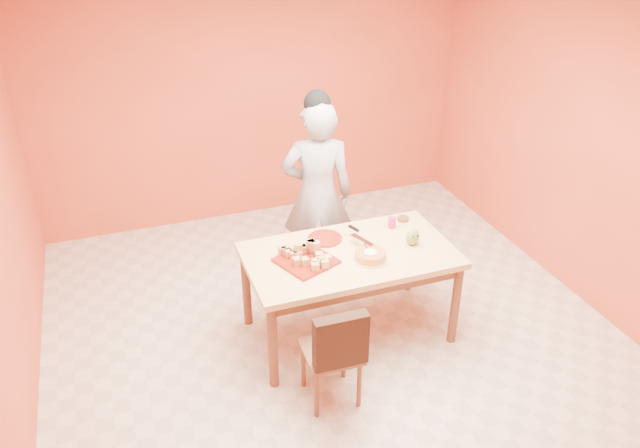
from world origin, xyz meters
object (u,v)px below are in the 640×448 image
object	(u,v)px
red_dinner_plate	(325,238)
checker_tin	(403,219)
person	(317,195)
dining_chair	(332,350)
pastry_platter	(306,261)
dining_table	(350,263)
egg_ornament	(413,237)
magenta_glass	(392,222)
sponge_cake	(370,255)

from	to	relation	value
red_dinner_plate	checker_tin	world-z (taller)	checker_tin
person	dining_chair	bearing A→B (deg)	89.33
dining_chair	pastry_platter	xyz separation A→B (m)	(0.03, 0.64, 0.34)
dining_table	person	distance (m)	0.86
egg_ornament	magenta_glass	size ratio (longest dim) A/B	1.47
egg_ornament	pastry_platter	bearing A→B (deg)	167.95
person	checker_tin	world-z (taller)	person
red_dinner_plate	dining_chair	bearing A→B (deg)	-107.24
dining_chair	magenta_glass	size ratio (longest dim) A/B	8.99
egg_ornament	checker_tin	distance (m)	0.40
pastry_platter	magenta_glass	size ratio (longest dim) A/B	4.02
person	magenta_glass	distance (m)	0.73
dining_table	sponge_cake	distance (m)	0.22
person	pastry_platter	world-z (taller)	person
red_dinner_plate	sponge_cake	distance (m)	0.45
red_dinner_plate	checker_tin	xyz separation A→B (m)	(0.72, 0.07, 0.01)
magenta_glass	checker_tin	size ratio (longest dim) A/B	0.97
sponge_cake	magenta_glass	size ratio (longest dim) A/B	2.53
dining_table	pastry_platter	world-z (taller)	pastry_platter
dining_chair	dining_table	bearing A→B (deg)	60.76
pastry_platter	red_dinner_plate	distance (m)	0.37
person	red_dinner_plate	world-z (taller)	person
dining_chair	red_dinner_plate	world-z (taller)	dining_chair
checker_tin	person	bearing A→B (deg)	138.73
pastry_platter	sponge_cake	size ratio (longest dim) A/B	1.59
dining_table	red_dinner_plate	size ratio (longest dim) A/B	5.89
dining_chair	pastry_platter	distance (m)	0.72
pastry_platter	checker_tin	world-z (taller)	checker_tin
dining_table	person	xyz separation A→B (m)	(0.03, 0.84, 0.19)
checker_tin	sponge_cake	bearing A→B (deg)	-137.07
dining_table	red_dinner_plate	distance (m)	0.30
magenta_glass	sponge_cake	bearing A→B (deg)	-132.77
red_dinner_plate	sponge_cake	bearing A→B (deg)	-61.88
dining_table	checker_tin	size ratio (longest dim) A/B	16.54
egg_ornament	dining_chair	bearing A→B (deg)	-155.56
red_dinner_plate	magenta_glass	distance (m)	0.58
dining_chair	checker_tin	size ratio (longest dim) A/B	8.67
person	sponge_cake	xyz separation A→B (m)	(0.07, -0.98, -0.06)
dining_chair	red_dinner_plate	distance (m)	1.01
dining_table	red_dinner_plate	world-z (taller)	red_dinner_plate
dining_chair	sponge_cake	bearing A→B (deg)	47.34
dining_chair	egg_ornament	bearing A→B (deg)	35.49
dining_chair	sponge_cake	size ratio (longest dim) A/B	3.55
person	magenta_glass	bearing A→B (deg)	142.15
sponge_cake	checker_tin	size ratio (longest dim) A/B	2.44
dining_chair	egg_ornament	size ratio (longest dim) A/B	6.11
egg_ornament	checker_tin	xyz separation A→B (m)	(0.11, 0.38, -0.05)
red_dinner_plate	checker_tin	bearing A→B (deg)	5.72
dining_table	magenta_glass	xyz separation A→B (m)	(0.47, 0.25, 0.14)
red_dinner_plate	sponge_cake	xyz separation A→B (m)	(0.21, -0.40, 0.03)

